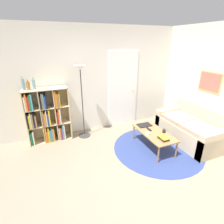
# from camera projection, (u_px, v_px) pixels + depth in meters

# --- Properties ---
(ground_plane) EXTENTS (14.00, 14.00, 0.00)m
(ground_plane) POSITION_uv_depth(u_px,v_px,m) (149.00, 184.00, 2.92)
(ground_plane) COLOR gray
(wall_back) EXTENTS (7.14, 0.11, 2.60)m
(wall_back) POSITION_uv_depth(u_px,v_px,m) (102.00, 81.00, 4.46)
(wall_back) COLOR silver
(wall_back) RESTS_ON ground_plane
(wall_right) EXTENTS (0.08, 5.32, 2.60)m
(wall_right) POSITION_uv_depth(u_px,v_px,m) (200.00, 83.00, 4.17)
(wall_right) COLOR silver
(wall_right) RESTS_ON ground_plane
(rug) EXTENTS (1.94, 1.94, 0.01)m
(rug) POSITION_uv_depth(u_px,v_px,m) (157.00, 148.00, 3.90)
(rug) COLOR navy
(rug) RESTS_ON ground_plane
(bookshelf) EXTENTS (0.95, 0.34, 1.28)m
(bookshelf) POSITION_uv_depth(u_px,v_px,m) (46.00, 116.00, 4.01)
(bookshelf) COLOR beige
(bookshelf) RESTS_ON ground_plane
(floor_lamp) EXTENTS (0.29, 0.29, 1.74)m
(floor_lamp) POSITION_uv_depth(u_px,v_px,m) (81.00, 82.00, 3.92)
(floor_lamp) COLOR #333333
(floor_lamp) RESTS_ON ground_plane
(couch) EXTENTS (0.82, 1.52, 0.84)m
(couch) POSITION_uv_depth(u_px,v_px,m) (191.00, 129.00, 4.13)
(couch) COLOR #CCB793
(couch) RESTS_ON ground_plane
(coffee_table) EXTENTS (0.52, 1.06, 0.39)m
(coffee_table) POSITION_uv_depth(u_px,v_px,m) (154.00, 134.00, 3.81)
(coffee_table) COLOR #996B42
(coffee_table) RESTS_ON ground_plane
(laptop) EXTENTS (0.32, 0.22, 0.02)m
(laptop) POSITION_uv_depth(u_px,v_px,m) (144.00, 125.00, 4.10)
(laptop) COLOR black
(laptop) RESTS_ON coffee_table
(bowl) EXTENTS (0.10, 0.10, 0.04)m
(bowl) POSITION_uv_depth(u_px,v_px,m) (148.00, 133.00, 3.70)
(bowl) COLOR silver
(bowl) RESTS_ON coffee_table
(book_stack_on_table) EXTENTS (0.16, 0.21, 0.07)m
(book_stack_on_table) POSITION_uv_depth(u_px,v_px,m) (163.00, 138.00, 3.49)
(book_stack_on_table) COLOR olive
(book_stack_on_table) RESTS_ON coffee_table
(cup) EXTENTS (0.07, 0.07, 0.08)m
(cup) POSITION_uv_depth(u_px,v_px,m) (164.00, 131.00, 3.76)
(cup) COLOR #28282D
(cup) RESTS_ON coffee_table
(remote) EXTENTS (0.05, 0.16, 0.02)m
(remote) POSITION_uv_depth(u_px,v_px,m) (149.00, 129.00, 3.90)
(remote) COLOR black
(remote) RESTS_ON coffee_table
(bottle_left) EXTENTS (0.07, 0.07, 0.29)m
(bottle_left) POSITION_uv_depth(u_px,v_px,m) (23.00, 84.00, 3.59)
(bottle_left) COLOR #6B93A3
(bottle_left) RESTS_ON bookshelf
(bottle_middle) EXTENTS (0.07, 0.07, 0.21)m
(bottle_middle) POSITION_uv_depth(u_px,v_px,m) (28.00, 86.00, 3.64)
(bottle_middle) COLOR olive
(bottle_middle) RESTS_ON bookshelf
(bottle_right) EXTENTS (0.06, 0.06, 0.25)m
(bottle_right) POSITION_uv_depth(u_px,v_px,m) (34.00, 84.00, 3.68)
(bottle_right) COLOR #6B93A3
(bottle_right) RESTS_ON bookshelf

